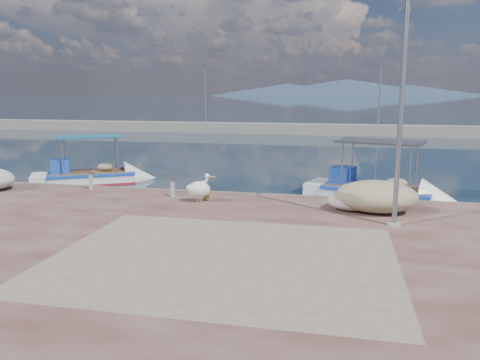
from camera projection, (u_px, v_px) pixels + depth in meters
name	position (u px, v px, depth m)	size (l,w,h in m)	color
ground	(216.00, 239.00, 15.55)	(1400.00, 1400.00, 0.00)	#162635
quay	(142.00, 315.00, 9.74)	(44.00, 22.00, 0.50)	#45241E
quay_patch	(223.00, 258.00, 12.37)	(9.00, 7.00, 0.01)	gray
breakwater	(306.00, 129.00, 53.87)	(120.00, 2.20, 7.50)	gray
mountains	(342.00, 88.00, 637.38)	(370.00, 280.00, 22.00)	#28384C
boat_left	(90.00, 179.00, 25.13)	(6.32, 4.84, 2.95)	white
boat_right	(376.00, 195.00, 21.10)	(6.90, 3.98, 3.16)	white
pelican	(200.00, 189.00, 18.45)	(1.23, 0.66, 1.18)	tan
lamp_post	(400.00, 125.00, 14.73)	(0.44, 0.96, 7.00)	gray
bollard_near	(172.00, 187.00, 19.52)	(0.24, 0.24, 0.73)	gray
bollard_far	(91.00, 180.00, 20.99)	(0.25, 0.25, 0.77)	gray
potted_plant	(207.00, 195.00, 18.86)	(0.39, 0.34, 0.43)	#33722D
net_pile_d	(351.00, 201.00, 17.30)	(1.76, 1.32, 0.66)	beige
net_pile_c	(376.00, 196.00, 16.99)	(2.96, 2.11, 1.16)	#B8B089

